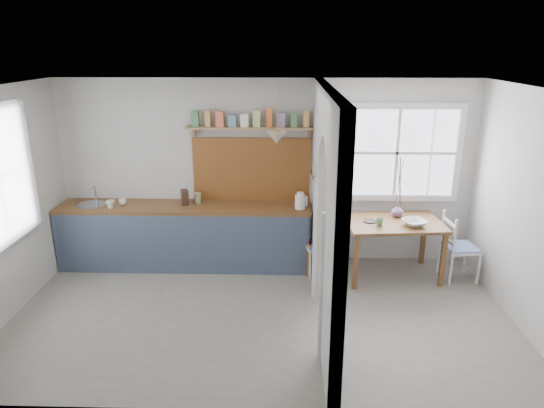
{
  "coord_description": "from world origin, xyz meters",
  "views": [
    {
      "loc": [
        0.26,
        -5.02,
        3.02
      ],
      "look_at": [
        0.11,
        0.56,
        1.18
      ],
      "focal_mm": 32.0,
      "sensor_mm": 36.0,
      "label": 1
    }
  ],
  "objects_px": {
    "chair_right": "(460,247)",
    "vase": "(397,211)",
    "kettle": "(300,201)",
    "chair_left": "(319,243)",
    "dining_table": "(392,249)"
  },
  "relations": [
    {
      "from": "chair_right",
      "to": "vase",
      "type": "relative_size",
      "value": 5.39
    },
    {
      "from": "kettle",
      "to": "vase",
      "type": "distance_m",
      "value": 1.33
    },
    {
      "from": "chair_left",
      "to": "vase",
      "type": "xyz_separation_m",
      "value": [
        1.05,
        0.16,
        0.43
      ]
    },
    {
      "from": "kettle",
      "to": "vase",
      "type": "xyz_separation_m",
      "value": [
        1.33,
        0.03,
        -0.14
      ]
    },
    {
      "from": "dining_table",
      "to": "chair_right",
      "type": "height_order",
      "value": "chair_right"
    },
    {
      "from": "chair_left",
      "to": "chair_right",
      "type": "xyz_separation_m",
      "value": [
        1.87,
        -0.1,
        0.01
      ]
    },
    {
      "from": "kettle",
      "to": "chair_right",
      "type": "bearing_deg",
      "value": -3.44
    },
    {
      "from": "chair_left",
      "to": "dining_table",
      "type": "bearing_deg",
      "value": 74.51
    },
    {
      "from": "chair_left",
      "to": "kettle",
      "type": "height_order",
      "value": "kettle"
    },
    {
      "from": "vase",
      "to": "dining_table",
      "type": "bearing_deg",
      "value": -112.63
    },
    {
      "from": "kettle",
      "to": "vase",
      "type": "bearing_deg",
      "value": 3.97
    },
    {
      "from": "dining_table",
      "to": "vase",
      "type": "distance_m",
      "value": 0.52
    },
    {
      "from": "dining_table",
      "to": "chair_right",
      "type": "relative_size",
      "value": 1.38
    },
    {
      "from": "chair_right",
      "to": "kettle",
      "type": "distance_m",
      "value": 2.22
    },
    {
      "from": "chair_right",
      "to": "vase",
      "type": "distance_m",
      "value": 0.95
    }
  ]
}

